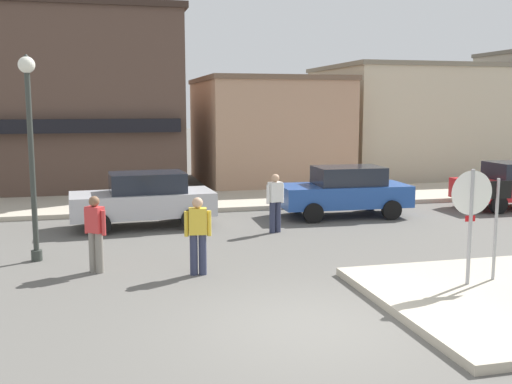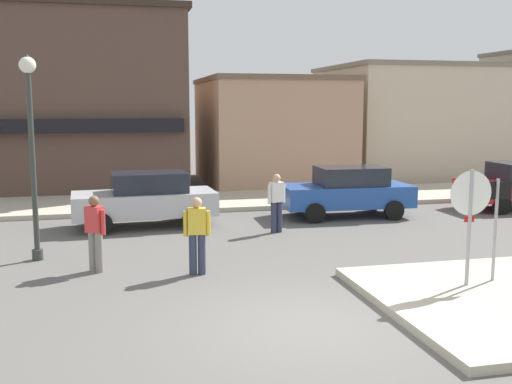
{
  "view_description": "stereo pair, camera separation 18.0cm",
  "coord_description": "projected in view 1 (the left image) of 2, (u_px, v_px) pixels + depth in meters",
  "views": [
    {
      "loc": [
        -3.07,
        -8.54,
        3.46
      ],
      "look_at": [
        0.18,
        4.5,
        1.5
      ],
      "focal_mm": 42.0,
      "sensor_mm": 36.0,
      "label": 1
    },
    {
      "loc": [
        -2.9,
        -8.58,
        3.46
      ],
      "look_at": [
        0.18,
        4.5,
        1.5
      ],
      "focal_mm": 42.0,
      "sensor_mm": 36.0,
      "label": 2
    }
  ],
  "objects": [
    {
      "name": "lamp_post",
      "position": [
        30.0,
        128.0,
        12.99
      ],
      "size": [
        0.36,
        0.36,
        4.54
      ],
      "color": "#333833",
      "rests_on": "ground"
    },
    {
      "name": "building_storefront_left_mid",
      "position": [
        415.0,
        121.0,
        29.76
      ],
      "size": [
        8.98,
        7.38,
        5.33
      ],
      "color": "beige",
      "rests_on": "ground"
    },
    {
      "name": "stop_sign",
      "position": [
        471.0,
        212.0,
        10.97
      ],
      "size": [
        0.82,
        0.07,
        2.3
      ],
      "color": "#9E9EA3",
      "rests_on": "ground"
    },
    {
      "name": "building_storefront_left_near",
      "position": [
        266.0,
        130.0,
        26.89
      ],
      "size": [
        6.0,
        7.17,
        4.64
      ],
      "color": "tan",
      "rests_on": "ground"
    },
    {
      "name": "one_way_sign",
      "position": [
        496.0,
        219.0,
        11.29
      ],
      "size": [
        0.6,
        0.06,
        2.1
      ],
      "color": "#9E9EA3",
      "rests_on": "ground"
    },
    {
      "name": "parked_car_nearest",
      "position": [
        144.0,
        199.0,
        17.04
      ],
      "size": [
        4.09,
        2.05,
        1.56
      ],
      "color": "#B7B7BC",
      "rests_on": "ground"
    },
    {
      "name": "ground_plane",
      "position": [
        314.0,
        326.0,
        9.43
      ],
      "size": [
        160.0,
        160.0,
        0.0
      ],
      "primitive_type": "plane",
      "color": "#5B5954"
    },
    {
      "name": "pedestrian_kerb_side",
      "position": [
        198.0,
        233.0,
        12.18
      ],
      "size": [
        0.56,
        0.26,
        1.61
      ],
      "color": "#2D334C",
      "rests_on": "ground"
    },
    {
      "name": "pedestrian_crossing_far",
      "position": [
        95.0,
        232.0,
        12.36
      ],
      "size": [
        0.47,
        0.43,
        1.61
      ],
      "color": "gray",
      "rests_on": "ground"
    },
    {
      "name": "parked_car_second",
      "position": [
        345.0,
        191.0,
        18.64
      ],
      "size": [
        4.06,
        1.99,
        1.56
      ],
      "color": "#234C9E",
      "rests_on": "ground"
    },
    {
      "name": "building_corner_shop",
      "position": [
        56.0,
        101.0,
        24.83
      ],
      "size": [
        10.22,
        7.59,
        7.26
      ],
      "color": "brown",
      "rests_on": "ground"
    },
    {
      "name": "pedestrian_crossing_near",
      "position": [
        275.0,
        201.0,
        16.26
      ],
      "size": [
        0.55,
        0.32,
        1.61
      ],
      "color": "#2D334C",
      "rests_on": "ground"
    },
    {
      "name": "kerb_far",
      "position": [
        198.0,
        201.0,
        21.22
      ],
      "size": [
        80.0,
        4.0,
        0.15
      ],
      "primitive_type": "cube",
      "color": "#B7AD99",
      "rests_on": "ground"
    }
  ]
}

